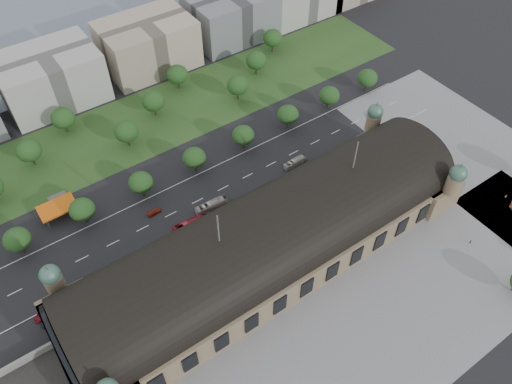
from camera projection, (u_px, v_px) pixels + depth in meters
ground at (270, 257)px, 179.38m from camera, size 900.00×900.00×0.00m
station at (271, 240)px, 171.72m from camera, size 150.00×48.40×44.30m
plaza_south at (376, 336)px, 159.12m from camera, size 190.00×48.00×0.12m
plaza_east at (460, 145)px, 218.66m from camera, size 56.00×100.00×0.12m
road_slab at (171, 214)px, 192.54m from camera, size 260.00×26.00×0.10m
grass_belt at (122, 132)px, 224.53m from camera, size 300.00×45.00×0.10m
petrol_station at (58, 204)px, 192.34m from camera, size 14.00×13.00×5.05m
office_3 at (51, 78)px, 231.75m from camera, size 45.00×32.00×24.00m
office_4 at (148, 44)px, 250.82m from camera, size 45.00×32.00×24.00m
office_5 at (231, 15)px, 269.88m from camera, size 45.00×32.00×24.00m
tree_row_2 at (17, 239)px, 175.38m from camera, size 9.60×9.60×11.52m
tree_row_3 at (82, 210)px, 184.54m from camera, size 9.60×9.60×11.52m
tree_row_4 at (141, 182)px, 193.69m from camera, size 9.60×9.60×11.52m
tree_row_5 at (194, 158)px, 202.84m from camera, size 9.60×9.60×11.52m
tree_row_6 at (243, 135)px, 211.99m from camera, size 9.60×9.60×11.52m
tree_row_7 at (288, 115)px, 221.14m from camera, size 9.60×9.60×11.52m
tree_row_8 at (329, 95)px, 230.29m from camera, size 9.60×9.60×11.52m
tree_row_9 at (367, 78)px, 239.45m from camera, size 9.60×9.60×11.52m
tree_belt_4 at (29, 151)px, 204.76m from camera, size 10.40×10.40×12.48m
tree_belt_5 at (63, 118)px, 218.57m from camera, size 10.40×10.40×12.48m
tree_belt_6 at (126, 131)px, 212.69m from camera, size 10.40×10.40×12.48m
tree_belt_7 at (153, 101)px, 226.50m from camera, size 10.40×10.40×12.48m
tree_belt_8 at (177, 74)px, 240.30m from camera, size 10.40×10.40×12.48m
tree_belt_9 at (238, 85)px, 234.42m from camera, size 10.40×10.40×12.48m
tree_belt_10 at (256, 60)px, 248.23m from camera, size 10.40×10.40×12.48m
tree_belt_11 at (273, 38)px, 262.04m from camera, size 10.40×10.40×12.48m
traffic_car_2 at (79, 283)px, 171.14m from camera, size 6.01×3.30×1.60m
traffic_car_3 at (154, 212)px, 192.34m from camera, size 5.85×2.75×1.65m
traffic_car_6 at (372, 114)px, 231.85m from camera, size 6.08×3.25×1.62m
parked_car_0 at (46, 321)px, 161.73m from camera, size 4.69×4.13×1.54m
parked_car_1 at (41, 315)px, 163.20m from camera, size 6.21×5.54×1.60m
parked_car_2 at (138, 272)px, 174.34m from camera, size 5.63×4.60×1.53m
parked_car_3 at (102, 291)px, 169.15m from camera, size 4.24×3.69×1.38m
parked_car_4 at (133, 273)px, 174.10m from camera, size 3.97×3.32×1.28m
parked_car_5 at (185, 247)px, 181.39m from camera, size 6.06×5.28×1.55m
parked_car_6 at (181, 249)px, 180.92m from camera, size 5.09×4.28×1.39m
bus_west at (190, 225)px, 186.78m from camera, size 13.66×4.20×3.75m
bus_mid at (212, 205)px, 193.15m from camera, size 13.39×3.80×3.69m
bus_east at (295, 162)px, 209.47m from camera, size 11.19×3.22×3.08m
advertising_column at (512, 204)px, 193.78m from camera, size 1.65×1.65×3.12m
pedestrian_1 at (470, 242)px, 182.71m from camera, size 0.81×0.82×1.91m
pedestrian_4 at (512, 289)px, 169.55m from camera, size 1.37×1.16×1.97m
pedestrian_5 at (506, 196)px, 197.84m from camera, size 0.49×0.80×1.57m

